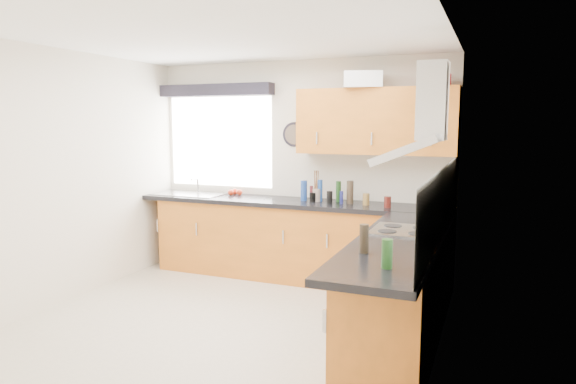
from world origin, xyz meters
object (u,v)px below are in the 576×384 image
at_px(oven, 403,289).
at_px(extractor_hood, 421,125).
at_px(washing_machine, 214,237).
at_px(upper_cabinets, 376,121).

xyz_separation_m(oven, extractor_hood, (0.10, -0.00, 1.34)).
distance_m(extractor_hood, washing_machine, 3.18).
distance_m(oven, upper_cabinets, 1.99).
relative_size(oven, upper_cabinets, 0.50).
relative_size(upper_cabinets, washing_machine, 2.15).
bearing_deg(upper_cabinets, oven, -67.46).
bearing_deg(washing_machine, extractor_hood, -18.76).
bearing_deg(oven, extractor_hood, -0.00).
bearing_deg(oven, upper_cabinets, 112.54).
distance_m(oven, washing_machine, 2.78).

